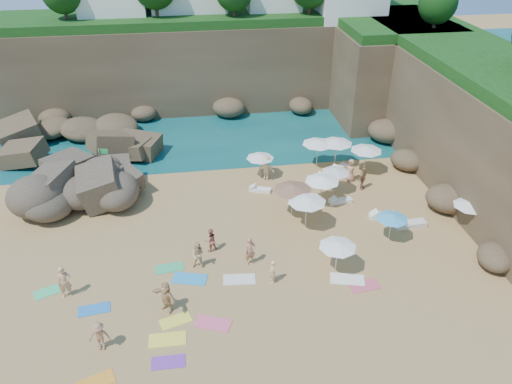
{
  "coord_description": "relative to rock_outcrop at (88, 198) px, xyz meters",
  "views": [
    {
      "loc": [
        -2.06,
        -24.18,
        18.62
      ],
      "look_at": [
        2.0,
        3.0,
        2.0
      ],
      "focal_mm": 35.0,
      "sensor_mm": 36.0,
      "label": 1
    }
  ],
  "objects": [
    {
      "name": "person_stand_4",
      "position": [
        19.08,
        -0.31,
        0.88
      ],
      "size": [
        0.93,
        0.96,
        1.77
      ],
      "primitive_type": "imported",
      "rotation": [
        0.0,
        0.0,
        -0.84
      ],
      "color": "tan",
      "rests_on": "ground"
    },
    {
      "name": "rock_outcrop",
      "position": [
        0.0,
        0.0,
        0.0
      ],
      "size": [
        8.42,
        7.36,
        2.82
      ],
      "primitive_type": null,
      "rotation": [
        0.0,
        0.0,
        0.35
      ],
      "color": "brown",
      "rests_on": "ground"
    },
    {
      "name": "lounger_3",
      "position": [
        17.5,
        -3.17,
        0.13
      ],
      "size": [
        1.66,
        0.71,
        0.25
      ],
      "primitive_type": "cube",
      "rotation": [
        0.0,
        0.0,
        0.11
      ],
      "color": "silver",
      "rests_on": "ground"
    },
    {
      "name": "person_stand_0",
      "position": [
        0.3,
        -10.08,
        0.96
      ],
      "size": [
        0.79,
        0.62,
        1.92
      ],
      "primitive_type": "imported",
      "rotation": [
        0.0,
        0.0,
        0.25
      ],
      "color": "tan",
      "rests_on": "ground"
    },
    {
      "name": "person_lie_3",
      "position": [
        5.6,
        -11.94,
        0.23
      ],
      "size": [
        2.4,
        2.39,
        0.47
      ],
      "primitive_type": "imported",
      "rotation": [
        0.0,
        0.0,
        -0.82
      ],
      "color": "tan",
      "rests_on": "ground"
    },
    {
      "name": "flag_pole",
      "position": [
        1.26,
        0.81,
        2.21
      ],
      "size": [
        0.67,
        0.18,
        3.46
      ],
      "color": "silver",
      "rests_on": "ground"
    },
    {
      "name": "towel_4",
      "position": [
        5.6,
        -13.97,
        0.02
      ],
      "size": [
        1.8,
        0.92,
        0.03
      ],
      "primitive_type": "cube",
      "rotation": [
        0.0,
        0.0,
        -0.01
      ],
      "color": "#FFE543",
      "rests_on": "ground"
    },
    {
      "name": "towel_2",
      "position": [
        2.45,
        -15.98,
        0.01
      ],
      "size": [
        1.83,
        1.35,
        0.03
      ],
      "primitive_type": "cube",
      "rotation": [
        0.0,
        0.0,
        0.36
      ],
      "color": "orange",
      "rests_on": "ground"
    },
    {
      "name": "person_lie_5",
      "position": [
        7.41,
        -8.75,
        0.32
      ],
      "size": [
        1.17,
        1.84,
        0.64
      ],
      "primitive_type": "imported",
      "rotation": [
        0.0,
        0.0,
        -0.22
      ],
      "color": "tan",
      "rests_on": "ground"
    },
    {
      "name": "towel_3",
      "position": [
        5.7,
        -8.56,
        0.01
      ],
      "size": [
        1.72,
        1.0,
        0.03
      ],
      "primitive_type": "cube",
      "rotation": [
        0.0,
        0.0,
        0.12
      ],
      "color": "#32B16E",
      "rests_on": "ground"
    },
    {
      "name": "parasol_6",
      "position": [
        13.79,
        -4.27,
        2.19
      ],
      "size": [
        2.53,
        2.53,
        2.39
      ],
      "color": "silver",
      "rests_on": "ground"
    },
    {
      "name": "parasol_3",
      "position": [
        18.61,
        2.13,
        2.15
      ],
      "size": [
        2.48,
        2.48,
        2.34
      ],
      "color": "silver",
      "rests_on": "ground"
    },
    {
      "name": "parasol_11",
      "position": [
        15.09,
        -10.18,
        1.85
      ],
      "size": [
        2.13,
        2.13,
        2.01
      ],
      "color": "silver",
      "rests_on": "ground"
    },
    {
      "name": "towel_8",
      "position": [
        6.81,
        -9.69,
        0.02
      ],
      "size": [
        2.1,
        1.44,
        0.03
      ],
      "primitive_type": "cube",
      "rotation": [
        0.0,
        0.0,
        -0.27
      ],
      "color": "#2892D7",
      "rests_on": "ground"
    },
    {
      "name": "towel_1",
      "position": [
        7.86,
        -13.24,
        0.02
      ],
      "size": [
        2.0,
        1.5,
        0.03
      ],
      "primitive_type": "cube",
      "rotation": [
        0.0,
        0.0,
        -0.38
      ],
      "color": "#E3587A",
      "rests_on": "ground"
    },
    {
      "name": "parasol_10",
      "position": [
        19.22,
        -7.8,
        1.71
      ],
      "size": [
        1.97,
        1.97,
        1.87
      ],
      "color": "silver",
      "rests_on": "ground"
    },
    {
      "name": "parasol_8",
      "position": [
        24.52,
        -7.36,
        1.86
      ],
      "size": [
        2.14,
        2.14,
        2.02
      ],
      "color": "silver",
      "rests_on": "ground"
    },
    {
      "name": "towel_10",
      "position": [
        15.61,
        -8.43,
        0.01
      ],
      "size": [
        1.67,
        1.06,
        0.03
      ],
      "primitive_type": "cube",
      "rotation": [
        0.0,
        0.0,
        0.19
      ],
      "color": "gold",
      "rests_on": "ground"
    },
    {
      "name": "parasol_1",
      "position": [
        17.18,
        2.27,
        2.12
      ],
      "size": [
        2.44,
        2.44,
        2.31
      ],
      "color": "silver",
      "rests_on": "ground"
    },
    {
      "name": "towel_0",
      "position": [
        1.82,
        -11.35,
        0.01
      ],
      "size": [
        1.73,
        1.02,
        0.03
      ],
      "primitive_type": "cube",
      "rotation": [
        0.0,
        0.0,
        0.13
      ],
      "color": "blue",
      "rests_on": "ground"
    },
    {
      "name": "towel_13",
      "position": [
        15.54,
        -11.03,
        0.02
      ],
      "size": [
        2.07,
        1.41,
        0.03
      ],
      "primitive_type": "cube",
      "rotation": [
        0.0,
        0.0,
        -0.27
      ],
      "color": "white",
      "rests_on": "ground"
    },
    {
      "name": "parasol_0",
      "position": [
        16.06,
        -3.23,
        2.05
      ],
      "size": [
        2.36,
        2.36,
        2.23
      ],
      "color": "silver",
      "rests_on": "ground"
    },
    {
      "name": "lounger_5",
      "position": [
        21.14,
        -6.63,
        0.16
      ],
      "size": [
        2.08,
        0.82,
        0.32
      ],
      "primitive_type": "cube",
      "rotation": [
        0.0,
        0.0,
        0.07
      ],
      "color": "silver",
      "rests_on": "ground"
    },
    {
      "name": "lounger_2",
      "position": [
        18.83,
        1.55,
        0.12
      ],
      "size": [
        1.62,
        1.33,
        0.25
      ],
      "primitive_type": "cube",
      "rotation": [
        0.0,
        0.0,
        0.59
      ],
      "color": "white",
      "rests_on": "ground"
    },
    {
      "name": "parasol_7",
      "position": [
        20.52,
        0.73,
        2.07
      ],
      "size": [
        2.39,
        2.39,
        2.26
      ],
      "color": "silver",
      "rests_on": "ground"
    },
    {
      "name": "person_stand_3",
      "position": [
        19.58,
        -1.59,
        0.88
      ],
      "size": [
        1.03,
        1.04,
        1.76
      ],
      "primitive_type": "imported",
      "rotation": [
        0.0,
        0.0,
        0.8
      ],
      "color": "#946C4A",
      "rests_on": "ground"
    },
    {
      "name": "towel_9",
      "position": [
        16.31,
        -11.71,
        0.02
      ],
      "size": [
        1.8,
        1.06,
        0.03
      ],
      "primitive_type": "cube",
      "rotation": [
        0.0,
        0.0,
        0.12
      ],
      "color": "#CC4F62",
      "rests_on": "ground"
    },
    {
      "name": "person_stand_5",
      "position": [
        3.12,
        -0.52,
        0.89
      ],
      "size": [
        1.68,
        0.61,
        1.78
      ],
      "primitive_type": "imported",
      "rotation": [
        0.0,
        0.0,
        -0.08
      ],
      "color": "#A47052",
      "rests_on": "ground"
    },
    {
      "name": "cliff_corner",
      "position": [
        26.4,
        12.81,
        4.0
      ],
      "size": [
        10.0,
        12.0,
        8.0
      ],
      "primitive_type": "cube",
      "color": "brown",
      "rests_on": "ground"
    },
    {
      "name": "lounger_1",
      "position": [
        12.2,
        -0.82,
        0.12
      ],
      "size": [
        1.65,
        1.06,
        0.24
      ],
      "primitive_type": "cube",
      "rotation": [
        0.0,
        0.0,
        -0.37
      ],
      "color": "white",
      "rests_on": "ground"
    },
    {
      "name": "cliff_right",
      "position": [
        28.4,
        0.81,
        4.0
      ],
      "size": [
        8.0,
        30.0,
        8.0
      ],
      "primitive_type": "cube",
      "color": "brown",
      "rests_on": "ground"
    },
    {
      "name": "seawater",
      "position": [
        9.4,
        22.81,
        0.0
      ],
      "size": [
        120.0,
        120.0,
        0.0
      ],
      "primitive_type": "plane",
      "color": "#0C4751",
      "rests_on": "ground"
    },
    {
      "name": "towel_5",
      "position": [
        9.56,
        -10.14,
        0.02
      ],
      "size": [
        1.86,
        1.05,
        0.03
      ],
      "primitive_type": "cube",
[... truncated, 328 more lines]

